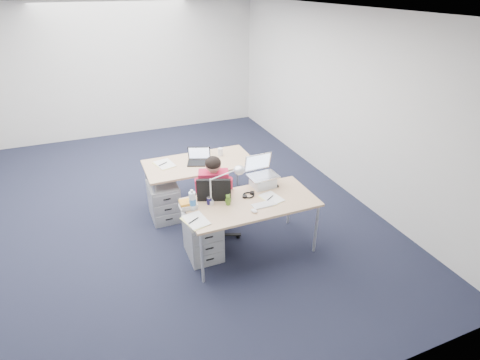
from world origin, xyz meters
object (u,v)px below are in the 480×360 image
(desk_far, at_px, (199,165))
(headphones, at_px, (248,195))
(drawer_pedestal_far, at_px, (164,201))
(wireless_keyboard, at_px, (264,205))
(can_koozie, at_px, (209,200))
(bear_figurine, at_px, (228,199))
(desk_near, at_px, (251,204))
(silver_laptop, at_px, (263,172))
(drawer_pedestal_near, at_px, (203,237))
(cordless_phone, at_px, (211,195))
(desk_lamp, at_px, (222,185))
(book_stack, at_px, (188,204))
(computer_mouse, at_px, (254,211))
(water_bottle, at_px, (192,200))
(seated_person, at_px, (214,194))
(far_cup, at_px, (220,152))
(office_chair, at_px, (216,221))
(dark_laptop, at_px, (199,156))
(sunglasses, at_px, (275,186))

(desk_far, relative_size, headphones, 8.41)
(drawer_pedestal_far, height_order, wireless_keyboard, wireless_keyboard)
(desk_far, xyz_separation_m, can_koozie, (-0.22, -1.18, 0.10))
(bear_figurine, bearing_deg, wireless_keyboard, -44.61)
(desk_near, distance_m, headphones, 0.15)
(desk_far, distance_m, silver_laptop, 1.18)
(silver_laptop, xyz_separation_m, headphones, (-0.28, -0.16, -0.18))
(drawer_pedestal_near, xyz_separation_m, bear_figurine, (0.31, -0.09, 0.53))
(cordless_phone, height_order, desk_lamp, desk_lamp)
(silver_laptop, height_order, book_stack, silver_laptop)
(silver_laptop, relative_size, bear_figurine, 2.78)
(computer_mouse, height_order, water_bottle, water_bottle)
(seated_person, distance_m, drawer_pedestal_near, 0.61)
(computer_mouse, distance_m, bear_figurine, 0.35)
(wireless_keyboard, xyz_separation_m, far_cup, (-0.00, 1.57, 0.05))
(drawer_pedestal_far, relative_size, silver_laptop, 1.38)
(office_chair, xyz_separation_m, headphones, (0.37, -0.23, 0.46))
(desk_far, xyz_separation_m, water_bottle, (-0.44, -1.21, 0.18))
(drawer_pedestal_far, xyz_separation_m, wireless_keyboard, (0.98, -1.31, 0.46))
(desk_far, bearing_deg, can_koozie, -100.81)
(headphones, xyz_separation_m, can_koozie, (-0.51, -0.00, 0.03))
(office_chair, relative_size, bear_figurine, 7.07)
(bear_figurine, bearing_deg, headphones, -3.10)
(wireless_keyboard, bearing_deg, far_cup, 88.96)
(office_chair, xyz_separation_m, silver_laptop, (0.64, -0.07, 0.64))
(seated_person, relative_size, desk_lamp, 2.59)
(can_koozie, distance_m, desk_lamp, 0.24)
(wireless_keyboard, distance_m, far_cup, 1.57)
(office_chair, bearing_deg, water_bottle, -122.54)
(desk_near, distance_m, seated_person, 0.61)
(drawer_pedestal_far, bearing_deg, drawer_pedestal_near, -75.57)
(dark_laptop, bearing_deg, seated_person, -70.64)
(bear_figurine, distance_m, cordless_phone, 0.24)
(water_bottle, bearing_deg, office_chair, 36.66)
(drawer_pedestal_near, xyz_separation_m, book_stack, (-0.15, 0.03, 0.50))
(drawer_pedestal_far, height_order, computer_mouse, computer_mouse)
(drawer_pedestal_near, xyz_separation_m, drawer_pedestal_far, (-0.27, 1.04, 0.00))
(drawer_pedestal_near, xyz_separation_m, computer_mouse, (0.53, -0.36, 0.47))
(office_chair, distance_m, drawer_pedestal_near, 0.35)
(computer_mouse, height_order, sunglasses, computer_mouse)
(office_chair, xyz_separation_m, dark_laptop, (0.06, 0.91, 0.56))
(wireless_keyboard, relative_size, headphones, 1.55)
(office_chair, bearing_deg, cordless_phone, -101.20)
(computer_mouse, bearing_deg, water_bottle, 128.86)
(desk_far, height_order, drawer_pedestal_far, desk_far)
(desk_near, distance_m, cordless_phone, 0.50)
(drawer_pedestal_near, xyz_separation_m, wireless_keyboard, (0.71, -0.26, 0.46))
(water_bottle, bearing_deg, desk_near, -7.72)
(headphones, bearing_deg, dark_laptop, 83.70)
(book_stack, bearing_deg, can_koozie, -3.33)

